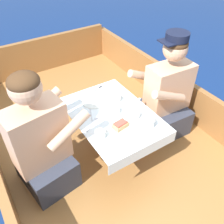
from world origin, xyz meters
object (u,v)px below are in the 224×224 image
(coffee_cup_starboard, at_px, (117,98))
(coffee_cup_center, at_px, (100,134))
(coffee_cup_port, at_px, (149,123))
(person_port, at_px, (41,145))
(person_starboard, at_px, (167,95))
(sandwich, at_px, (120,125))

(coffee_cup_starboard, xyz_separation_m, coffee_cup_center, (-0.34, -0.30, -0.00))
(coffee_cup_port, xyz_separation_m, coffee_cup_center, (-0.37, 0.10, -0.01))
(person_port, xyz_separation_m, coffee_cup_port, (0.76, -0.29, 0.07))
(coffee_cup_starboard, relative_size, coffee_cup_center, 0.91)
(person_starboard, xyz_separation_m, sandwich, (-0.64, -0.18, 0.08))
(person_port, relative_size, coffee_cup_center, 9.56)
(sandwich, xyz_separation_m, coffee_cup_port, (0.20, -0.10, 0.00))
(coffee_cup_center, bearing_deg, coffee_cup_starboard, 41.42)
(coffee_cup_starboard, bearing_deg, person_starboard, -15.31)
(coffee_cup_port, distance_m, coffee_cup_starboard, 0.41)
(person_starboard, bearing_deg, person_port, 2.76)
(coffee_cup_starboard, bearing_deg, sandwich, -118.99)
(person_starboard, height_order, sandwich, person_starboard)
(person_starboard, height_order, coffee_cup_center, person_starboard)
(sandwich, bearing_deg, person_port, 161.46)
(sandwich, bearing_deg, person_starboard, 15.44)
(person_starboard, bearing_deg, coffee_cup_starboard, -11.92)
(person_port, xyz_separation_m, sandwich, (0.57, -0.19, 0.06))
(coffee_cup_port, bearing_deg, sandwich, 153.04)
(person_port, height_order, person_starboard, person_port)
(person_port, relative_size, coffee_cup_starboard, 10.53)
(person_starboard, height_order, coffee_cup_starboard, person_starboard)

